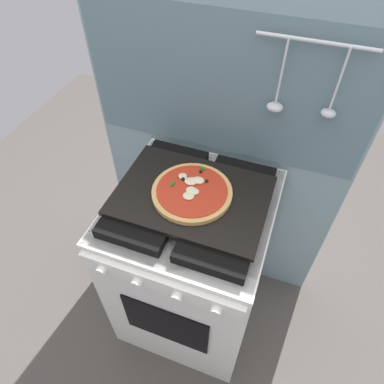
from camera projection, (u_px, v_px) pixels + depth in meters
ground_plane at (192, 306)px, 1.89m from camera, size 4.00×4.00×0.00m
kitchen_backsplash at (218, 162)px, 1.53m from camera, size 1.10×0.08×1.55m
stove at (192, 263)px, 1.56m from camera, size 0.60×0.64×0.90m
baking_tray at (192, 195)px, 1.22m from camera, size 0.54×0.38×0.02m
pizza_left at (192, 191)px, 1.21m from camera, size 0.29×0.29×0.03m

